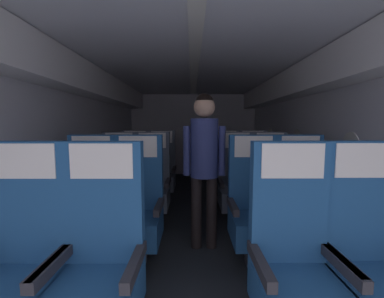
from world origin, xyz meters
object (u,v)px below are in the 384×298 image
Objects in this scene: seat_c_right_aisle at (270,186)px; seat_b_left_window at (89,211)px; seat_b_left_aisle at (137,210)px; seat_d_left_aisle at (161,172)px; seat_a_right_aisle at (369,265)px; seat_c_left_aisle at (151,186)px; flight_attendant at (203,154)px; seat_d_left_window at (134,172)px; seat_b_right_aisle at (301,210)px; seat_a_left_window at (19,269)px; seat_d_right_window at (225,172)px; seat_d_right_aisle at (252,172)px; seat_a_left_aisle at (99,268)px; seat_c_left_window at (118,186)px; seat_a_right_window at (294,267)px; seat_b_right_window at (253,210)px; seat_c_right_window at (235,186)px.

seat_b_left_window is at bearing -155.07° from seat_c_right_aisle.
seat_b_left_aisle and seat_d_left_aisle have the same top height.
seat_a_right_aisle is 1.00× the size of seat_c_left_aisle.
flight_attendant reaches higher than seat_b_left_aisle.
seat_b_right_aisle is at bearing -42.70° from seat_d_left_window.
seat_b_left_window is at bearing 89.69° from seat_a_left_window.
flight_attendant reaches higher than seat_d_left_window.
seat_c_left_aisle is 1.00× the size of seat_d_left_window.
seat_a_right_aisle is 1.00× the size of seat_d_left_aisle.
seat_d_right_window is at bearing 116.13° from seat_c_right_aisle.
seat_b_left_window is 1.00× the size of seat_d_right_aisle.
seat_d_right_window is at bearing 68.69° from seat_a_left_aisle.
seat_d_right_window is 1.70m from flight_attendant.
seat_a_right_aisle is 2.14m from seat_b_left_window.
seat_b_left_window is 1.88m from seat_d_left_aisle.
seat_a_left_aisle and seat_d_right_aisle have the same top height.
seat_c_left_window is 0.93m from seat_d_left_window.
seat_c_left_window is (-0.01, 0.92, 0.00)m from seat_b_left_window.
seat_d_right_aisle is (-0.00, 1.82, 0.00)m from seat_b_right_aisle.
seat_b_left_aisle is 1.00× the size of seat_d_right_window.
flight_attendant reaches higher than seat_c_left_aisle.
seat_a_right_window is 1.00× the size of seat_b_left_window.
seat_b_right_window and seat_c_right_window have the same top height.
seat_d_left_aisle is (-1.09, 0.91, 0.00)m from seat_c_right_window.
seat_b_right_window is 1.00× the size of seat_d_right_window.
seat_b_right_aisle is 1.00× the size of seat_d_right_window.
seat_a_right_aisle is 1.81m from seat_c_right_aisle.
seat_a_left_window and seat_d_left_window have the same top height.
seat_c_left_aisle is at bearing -139.38° from seat_d_right_window.
seat_b_right_window is 1.00× the size of seat_d_left_aisle.
seat_a_left_aisle is 2.75m from seat_d_left_aisle.
seat_b_right_window is 1.00× the size of seat_d_left_window.
seat_b_left_aisle is 1.01m from seat_c_left_window.
flight_attendant is (0.63, 0.28, 0.49)m from seat_b_left_aisle.
seat_b_right_aisle is 1.00× the size of seat_c_left_aisle.
seat_c_left_window is 1.78m from seat_d_right_window.
seat_a_right_window is 1.00× the size of seat_c_right_window.
seat_a_right_window is (1.52, 0.01, 0.00)m from seat_a_left_window.
seat_c_right_aisle and seat_c_right_window have the same top height.
seat_b_right_window is at bearing 0.42° from seat_b_left_window.
seat_c_left_window is 1.53m from seat_c_right_window.
seat_a_left_window and seat_b_right_window have the same top height.
flight_attendant reaches higher than seat_b_right_window.
flight_attendant is (-0.45, -0.64, 0.49)m from seat_c_right_window.
seat_c_right_window is at bearing 40.32° from seat_b_left_aisle.
seat_a_left_window is at bearing -179.25° from seat_a_right_aisle.
flight_attendant is at bearing -105.76° from seat_d_right_window.
seat_a_left_aisle is 0.75× the size of flight_attendant.
seat_b_left_aisle is at bearing -89.94° from seat_d_left_aisle.
seat_d_right_window is (1.08, 2.76, 0.00)m from seat_a_left_aisle.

